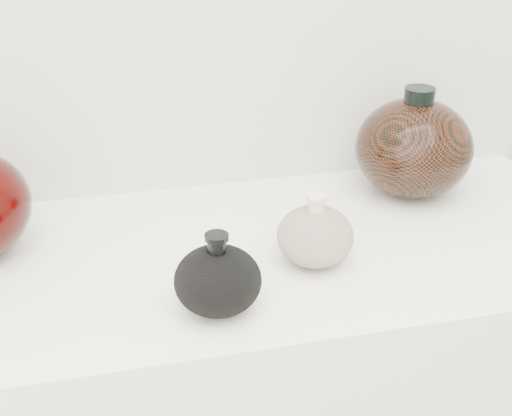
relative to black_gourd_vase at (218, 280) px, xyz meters
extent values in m
cube|color=silver|center=(0.07, 0.15, -0.06)|extent=(1.20, 0.50, 0.03)
ellipsoid|color=black|center=(0.00, 0.00, 0.00)|extent=(0.15, 0.15, 0.09)
cylinder|color=black|center=(0.00, 0.00, 0.05)|extent=(0.03, 0.03, 0.03)
cylinder|color=black|center=(0.00, 0.00, 0.07)|extent=(0.04, 0.04, 0.01)
ellipsoid|color=#BDB094|center=(0.17, 0.09, 0.00)|extent=(0.12, 0.12, 0.09)
cylinder|color=beige|center=(0.17, 0.09, 0.05)|extent=(0.03, 0.03, 0.03)
cylinder|color=beige|center=(0.17, 0.09, 0.06)|extent=(0.03, 0.03, 0.01)
ellipsoid|color=black|center=(0.41, 0.28, 0.04)|extent=(0.23, 0.23, 0.18)
cylinder|color=black|center=(0.41, 0.28, 0.14)|extent=(0.06, 0.06, 0.03)
camera|label=1|loc=(-0.14, -0.80, 0.52)|focal=50.00mm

